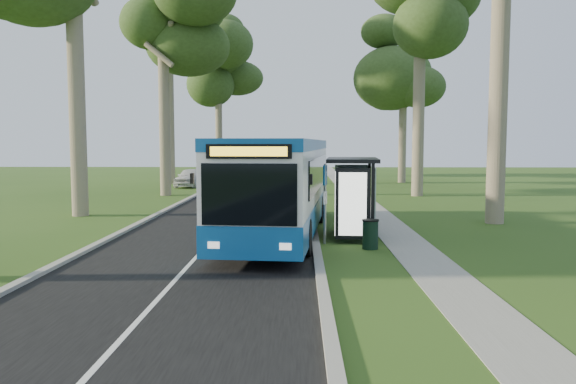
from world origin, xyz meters
name	(u,v)px	position (x,y,z in m)	size (l,w,h in m)	color
ground	(316,250)	(0.00, 0.00, 0.00)	(120.00, 120.00, 0.00)	#2E4D18
road	(239,211)	(-3.50, 10.00, 0.01)	(7.00, 100.00, 0.02)	black
kerb_east	(311,210)	(0.00, 10.00, 0.06)	(0.25, 100.00, 0.12)	#9E9B93
kerb_west	(167,209)	(-7.00, 10.00, 0.06)	(0.25, 100.00, 0.12)	#9E9B93
centre_line	(239,210)	(-3.50, 10.00, 0.02)	(0.12, 100.00, 0.01)	white
footpath	(372,211)	(3.00, 10.00, 0.01)	(1.50, 100.00, 0.02)	gray
bus	(281,186)	(-1.20, 3.03, 1.77)	(3.83, 13.05, 3.41)	white
bus_stop_sign	(325,194)	(0.30, 1.09, 1.63)	(0.15, 0.36, 2.62)	gray
bus_shelter	(358,182)	(1.46, 2.11, 1.96)	(1.99, 3.35, 2.77)	black
litter_bin	(370,234)	(1.68, 0.24, 0.47)	(0.53, 0.53, 0.93)	black
car_white	(191,177)	(-8.79, 25.01, 0.71)	(1.68, 4.16, 1.42)	silver
car_silver	(216,171)	(-8.44, 35.37, 0.69)	(1.45, 4.17, 1.37)	#A7ABAF
tree_west_c	(162,14)	(-9.00, 18.00, 11.19)	(5.20, 5.20, 15.11)	#7A6B56
tree_west_d	(168,22)	(-11.00, 28.00, 12.82)	(5.20, 5.20, 17.34)	#7A6B56
tree_west_e	(218,62)	(-8.50, 38.00, 11.13)	(5.20, 5.20, 15.03)	#7A6B56
tree_east_d	(404,62)	(8.00, 30.00, 9.94)	(5.20, 5.20, 13.40)	#7A6B56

